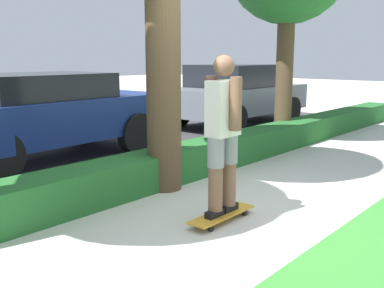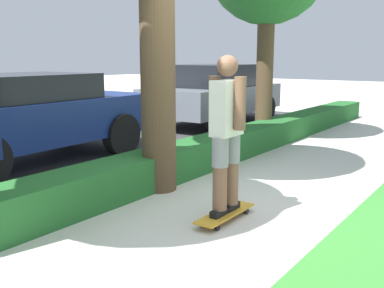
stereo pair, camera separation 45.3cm
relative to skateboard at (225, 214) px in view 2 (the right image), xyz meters
name	(u,v)px [view 2 (the right image)]	position (x,y,z in m)	size (l,w,h in m)	color
ground_plane	(240,216)	(0.21, -0.06, -0.07)	(60.00, 60.00, 0.00)	beige
street_asphalt	(19,164)	(0.21, 4.14, -0.07)	(18.58, 5.00, 0.01)	#38383A
hedge_row	(134,174)	(0.21, 1.54, 0.16)	(18.58, 0.60, 0.47)	#236028
skateboard	(225,214)	(0.00, 0.00, 0.00)	(0.90, 0.24, 0.09)	gold
skater_person	(226,131)	(0.00, 0.00, 0.92)	(0.50, 0.43, 1.69)	black
parked_car_middle	(27,115)	(0.40, 4.10, 0.74)	(4.27, 1.97, 1.48)	navy
parked_car_rear	(214,93)	(5.96, 4.03, 0.74)	(4.28, 2.01, 1.56)	slate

